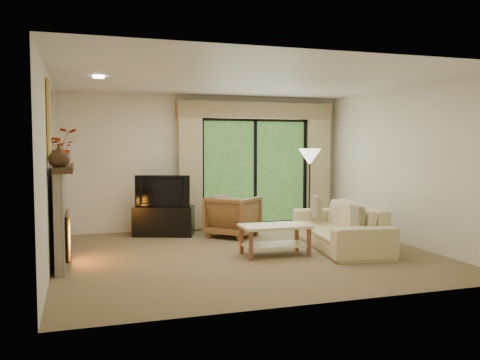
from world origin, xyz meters
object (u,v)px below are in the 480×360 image
object	(u,v)px
sofa	(339,225)
armchair	(233,216)
media_console	(164,221)
coffee_table	(275,240)

from	to	relation	value
sofa	armchair	bearing A→B (deg)	-126.55
media_console	armchair	bearing A→B (deg)	-3.25
armchair	sofa	size ratio (longest dim) A/B	0.34
armchair	coffee_table	bearing A→B (deg)	140.95
armchair	coffee_table	distance (m)	1.68
media_console	armchair	xyz separation A→B (m)	(1.17, -0.49, 0.10)
armchair	coffee_table	size ratio (longest dim) A/B	0.80
coffee_table	armchair	bearing A→B (deg)	95.94
armchair	sofa	world-z (taller)	armchair
media_console	armchair	distance (m)	1.27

